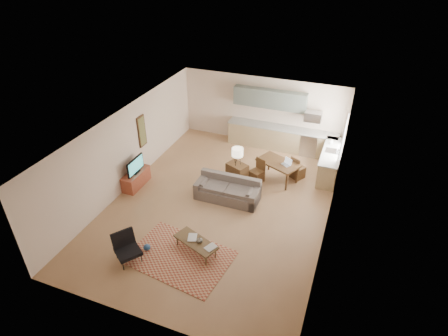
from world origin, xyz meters
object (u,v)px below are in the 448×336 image
at_px(tv_credenza, 136,179).
at_px(console_table, 237,174).
at_px(coffee_table, 196,246).
at_px(sofa, 227,190).
at_px(dining_table, 278,171).
at_px(armchair, 128,249).

relative_size(tv_credenza, console_table, 1.48).
height_order(coffee_table, tv_credenza, tv_credenza).
relative_size(sofa, coffee_table, 1.69).
bearing_deg(console_table, dining_table, 55.08).
xyz_separation_m(sofa, armchair, (-1.44, -3.41, 0.02)).
bearing_deg(coffee_table, armchair, -127.20).
bearing_deg(armchair, sofa, 13.02).
distance_m(sofa, coffee_table, 2.51).
bearing_deg(dining_table, armchair, -93.67).
relative_size(armchair, dining_table, 0.56).
xyz_separation_m(armchair, console_table, (1.44, 4.33, -0.00)).
height_order(armchair, tv_credenza, armchair).
xyz_separation_m(coffee_table, tv_credenza, (-3.17, 2.12, 0.08)).
bearing_deg(tv_credenza, sofa, 7.00).
distance_m(tv_credenza, dining_table, 4.79).
xyz_separation_m(sofa, dining_table, (1.20, 1.67, -0.01)).
distance_m(sofa, armchair, 3.70).
xyz_separation_m(sofa, coffee_table, (0.05, -2.50, -0.18)).
xyz_separation_m(sofa, console_table, (-0.00, 0.92, 0.02)).
bearing_deg(tv_credenza, dining_table, 25.40).
bearing_deg(coffee_table, sofa, 112.50).
bearing_deg(coffee_table, tv_credenza, 167.65).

